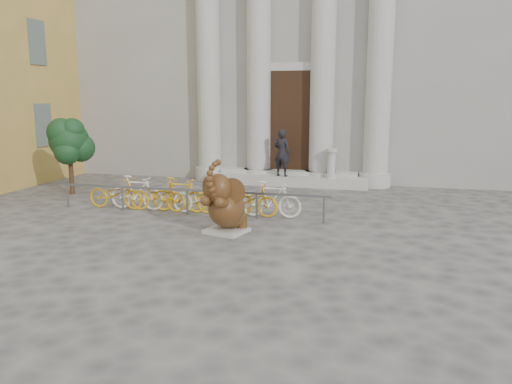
% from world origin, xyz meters
% --- Properties ---
extents(ground, '(80.00, 80.00, 0.00)m').
position_xyz_m(ground, '(0.00, 0.00, 0.00)').
color(ground, '#474442').
rests_on(ground, ground).
extents(classical_building, '(22.00, 10.70, 12.00)m').
position_xyz_m(classical_building, '(0.00, 14.93, 5.98)').
color(classical_building, gray).
rests_on(classical_building, ground).
extents(entrance_steps, '(6.00, 1.20, 0.36)m').
position_xyz_m(entrance_steps, '(0.00, 9.40, 0.18)').
color(entrance_steps, '#A8A59E').
rests_on(entrance_steps, ground).
extents(elephant_statue, '(1.19, 1.43, 1.81)m').
position_xyz_m(elephant_statue, '(-0.16, 2.31, 0.66)').
color(elephant_statue, '#A8A59E').
rests_on(elephant_statue, ground).
extents(bike_rack, '(8.00, 0.53, 1.00)m').
position_xyz_m(bike_rack, '(-1.79, 4.11, 0.50)').
color(bike_rack, slate).
rests_on(bike_rack, ground).
extents(tree, '(1.48, 1.35, 2.56)m').
position_xyz_m(tree, '(-6.68, 5.72, 1.79)').
color(tree, '#332114').
rests_on(tree, ground).
extents(pedestrian, '(0.72, 0.56, 1.73)m').
position_xyz_m(pedestrian, '(-0.14, 9.05, 1.23)').
color(pedestrian, black).
rests_on(pedestrian, entrance_steps).
extents(balustrade_post, '(0.43, 0.43, 1.05)m').
position_xyz_m(balustrade_post, '(1.67, 9.10, 0.84)').
color(balustrade_post, '#A8A59E').
rests_on(balustrade_post, entrance_steps).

